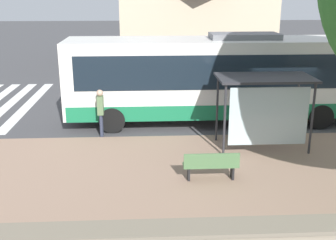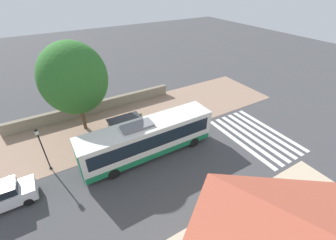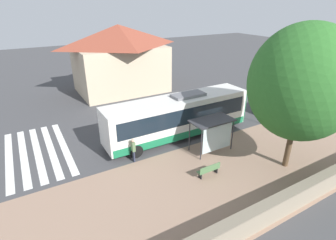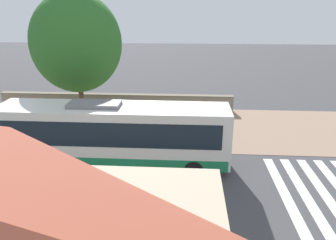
{
  "view_description": "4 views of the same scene",
  "coord_description": "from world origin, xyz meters",
  "px_view_note": "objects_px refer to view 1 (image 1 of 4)",
  "views": [
    {
      "loc": [
        -15.04,
        5.28,
        5.38
      ],
      "look_at": [
        -0.57,
        4.5,
        0.83
      ],
      "focal_mm": 45.0,
      "sensor_mm": 36.0,
      "label": 1
    },
    {
      "loc": [
        16.76,
        -4.45,
        14.47
      ],
      "look_at": [
        0.83,
        4.95,
        2.4
      ],
      "focal_mm": 24.0,
      "sensor_mm": 36.0,
      "label": 2
    },
    {
      "loc": [
        -14.8,
        12.82,
        10.45
      ],
      "look_at": [
        0.39,
        4.03,
        2.5
      ],
      "focal_mm": 28.0,
      "sensor_mm": 36.0,
      "label": 3
    },
    {
      "loc": [
        18.15,
        6.27,
        8.52
      ],
      "look_at": [
        -1.0,
        5.01,
        1.76
      ],
      "focal_mm": 35.0,
      "sensor_mm": 36.0,
      "label": 4
    }
  ],
  "objects_px": {
    "bus": "(220,77)",
    "pedestrian": "(101,109)",
    "bench": "(211,165)",
    "bus_shelter": "(266,90)"
  },
  "relations": [
    {
      "from": "bus",
      "to": "pedestrian",
      "type": "xyz_separation_m",
      "value": [
        -1.67,
        4.76,
        -0.82
      ]
    },
    {
      "from": "bus",
      "to": "bus_shelter",
      "type": "xyz_separation_m",
      "value": [
        -3.28,
        -0.96,
        0.22
      ]
    },
    {
      "from": "pedestrian",
      "to": "bench",
      "type": "height_order",
      "value": "pedestrian"
    },
    {
      "from": "bench",
      "to": "bus",
      "type": "bearing_deg",
      "value": -11.98
    },
    {
      "from": "bus",
      "to": "pedestrian",
      "type": "bearing_deg",
      "value": 109.29
    },
    {
      "from": "bench",
      "to": "bus_shelter",
      "type": "bearing_deg",
      "value": -41.92
    },
    {
      "from": "bus_shelter",
      "to": "bench",
      "type": "relative_size",
      "value": 1.99
    },
    {
      "from": "bus",
      "to": "bench",
      "type": "relative_size",
      "value": 7.71
    },
    {
      "from": "bus_shelter",
      "to": "pedestrian",
      "type": "bearing_deg",
      "value": 74.22
    },
    {
      "from": "bus_shelter",
      "to": "bus",
      "type": "bearing_deg",
      "value": 16.29
    }
  ]
}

